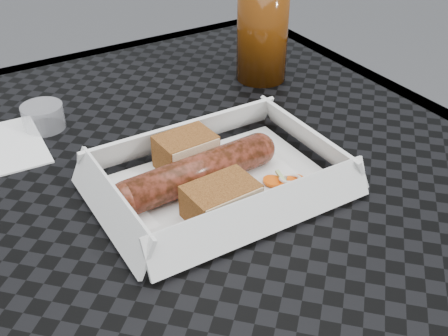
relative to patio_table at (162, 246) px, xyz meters
name	(u,v)px	position (x,y,z in m)	size (l,w,h in m)	color
patio_table	(162,246)	(0.00, 0.00, 0.00)	(0.80, 0.80, 0.74)	black
food_tray	(219,186)	(0.06, -0.03, 0.08)	(0.22, 0.15, 0.00)	white
bratwurst	(197,172)	(0.04, -0.02, 0.10)	(0.19, 0.04, 0.04)	maroon
bread_near	(186,152)	(0.04, 0.02, 0.10)	(0.06, 0.04, 0.04)	brown
bread_far	(221,201)	(0.03, -0.07, 0.10)	(0.07, 0.04, 0.03)	brown
veg_garnish	(289,183)	(0.12, -0.06, 0.08)	(0.03, 0.03, 0.00)	#F0560A
condiment_cup_empty	(43,117)	(-0.06, 0.19, 0.09)	(0.05, 0.05, 0.03)	silver
drink_glass	(263,29)	(0.25, 0.17, 0.15)	(0.07, 0.07, 0.14)	#522507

